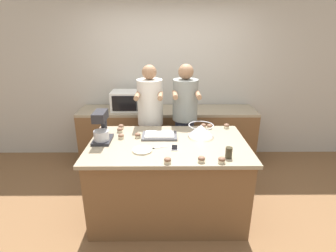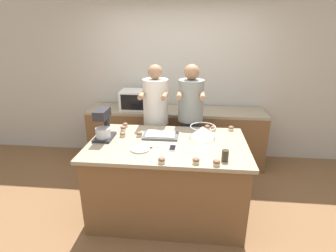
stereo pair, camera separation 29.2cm
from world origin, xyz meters
name	(u,v)px [view 1 (the left image)]	position (x,y,z in m)	size (l,w,h in m)	color
ground_plane	(168,210)	(0.00, 0.00, 0.00)	(16.00, 16.00, 0.00)	brown
back_wall	(167,78)	(0.00, 1.67, 1.35)	(10.00, 0.06, 2.70)	#B2ADA3
island_counter	(168,178)	(0.00, 0.00, 0.46)	(1.77, 1.08, 0.92)	brown
back_counter	(167,136)	(0.00, 1.32, 0.46)	(2.80, 0.60, 0.91)	brown
person_left	(150,123)	(-0.24, 0.76, 0.88)	(0.36, 0.51, 1.69)	#232328
person_right	(185,123)	(0.24, 0.76, 0.89)	(0.35, 0.51, 1.70)	#33384C
stand_mixer	(102,128)	(-0.74, 0.05, 1.08)	(0.20, 0.30, 0.36)	#232328
mixing_bowl	(201,130)	(0.39, 0.22, 0.99)	(0.30, 0.30, 0.13)	#BCBCC1
baking_tray	(160,135)	(-0.10, 0.17, 0.94)	(0.41, 0.26, 0.04)	#4C4C51
microwave_oven	(129,100)	(-0.61, 1.32, 1.06)	(0.54, 0.37, 0.30)	silver
cell_phone	(175,148)	(0.07, -0.14, 0.93)	(0.08, 0.15, 0.01)	silver
drinking_glass	(229,153)	(0.59, -0.37, 0.98)	(0.07, 0.07, 0.11)	#332D1E
small_plate	(142,150)	(-0.27, -0.21, 0.93)	(0.21, 0.21, 0.02)	beige
knife	(156,148)	(-0.13, -0.15, 0.92)	(0.21, 0.09, 0.01)	#BCBCC1
cupcake_0	(227,126)	(0.75, 0.46, 0.95)	(0.07, 0.07, 0.06)	beige
cupcake_1	(101,130)	(-0.82, 0.33, 0.95)	(0.07, 0.07, 0.06)	beige
cupcake_2	(168,160)	(-0.01, -0.48, 0.95)	(0.07, 0.07, 0.06)	beige
cupcake_3	(210,126)	(0.53, 0.44, 0.95)	(0.07, 0.07, 0.06)	beige
cupcake_4	(138,135)	(-0.35, 0.15, 0.95)	(0.07, 0.07, 0.06)	beige
cupcake_5	(201,159)	(0.32, -0.46, 0.95)	(0.07, 0.07, 0.06)	beige
cupcake_6	(121,136)	(-0.54, 0.12, 0.95)	(0.07, 0.07, 0.06)	beige
cupcake_7	(120,130)	(-0.59, 0.32, 0.95)	(0.07, 0.07, 0.06)	beige
cupcake_8	(203,126)	(0.46, 0.46, 0.95)	(0.07, 0.07, 0.06)	beige
cupcake_9	(222,160)	(0.51, -0.47, 0.95)	(0.07, 0.07, 0.06)	beige
cupcake_10	(121,127)	(-0.60, 0.44, 0.95)	(0.07, 0.07, 0.06)	beige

